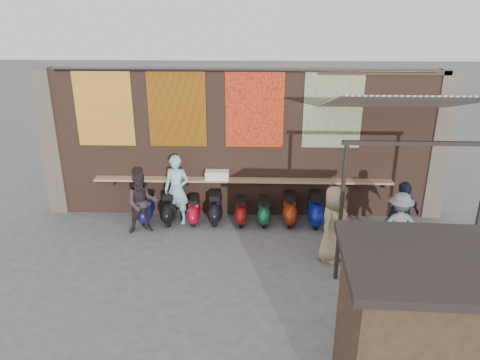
{
  "coord_description": "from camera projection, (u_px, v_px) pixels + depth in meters",
  "views": [
    {
      "loc": [
        0.3,
        -9.32,
        5.75
      ],
      "look_at": [
        -0.03,
        1.2,
        1.56
      ],
      "focal_mm": 35.0,
      "sensor_mm": 36.0,
      "label": 1
    }
  ],
  "objects": [
    {
      "name": "shopper_grey",
      "position": [
        398.0,
        225.0,
        10.76
      ],
      "size": [
        1.04,
        0.6,
        1.61
      ],
      "primitive_type": "imported",
      "rotation": [
        0.0,
        0.0,
        3.15
      ],
      "color": "slate",
      "rests_on": "ground"
    },
    {
      "name": "scooter_stool_3",
      "position": [
        215.0,
        208.0,
        12.56
      ],
      "size": [
        0.38,
        0.85,
        0.81
      ],
      "primitive_type": null,
      "color": "black",
      "rests_on": "ground"
    },
    {
      "name": "brick_wall",
      "position": [
        243.0,
        144.0,
        12.56
      ],
      "size": [
        10.0,
        0.4,
        4.0
      ],
      "primitive_type": "cube",
      "color": "brown",
      "rests_on": "ground"
    },
    {
      "name": "diner_right",
      "position": [
        142.0,
        203.0,
        11.87
      ],
      "size": [
        0.93,
        0.82,
        1.63
      ],
      "primitive_type": "imported",
      "rotation": [
        0.0,
        0.0,
        0.28
      ],
      "color": "#2F242A",
      "rests_on": "ground"
    },
    {
      "name": "shopper_tan",
      "position": [
        333.0,
        224.0,
        10.58
      ],
      "size": [
        0.98,
        1.06,
        1.81
      ],
      "primitive_type": "imported",
      "rotation": [
        0.0,
        0.0,
        0.96
      ],
      "color": "#95885F",
      "rests_on": "ground"
    },
    {
      "name": "diner_left",
      "position": [
        177.0,
        190.0,
        12.35
      ],
      "size": [
        0.76,
        0.57,
        1.88
      ],
      "primitive_type": "imported",
      "rotation": [
        0.0,
        0.0,
        -0.19
      ],
      "color": "#8BBBCB",
      "rests_on": "ground"
    },
    {
      "name": "tapestry_redgold",
      "position": [
        104.0,
        108.0,
        12.09
      ],
      "size": [
        1.5,
        0.02,
        2.0
      ],
      "primitive_type": "cube",
      "color": "#9D2F16",
      "rests_on": "brick_wall"
    },
    {
      "name": "hang_rail",
      "position": [
        243.0,
        71.0,
        11.61
      ],
      "size": [
        9.5,
        0.06,
        0.06
      ],
      "primitive_type": "cylinder",
      "rotation": [
        0.0,
        1.57,
        0.0
      ],
      "color": "black",
      "rests_on": "brick_wall"
    },
    {
      "name": "market_stall",
      "position": [
        428.0,
        342.0,
        6.51
      ],
      "size": [
        2.37,
        1.82,
        2.48
      ],
      "primitive_type": "cube",
      "rotation": [
        0.0,
        0.0,
        -0.04
      ],
      "color": "black",
      "rests_on": "ground"
    },
    {
      "name": "stall_shelf",
      "position": [
        408.0,
        321.0,
        7.46
      ],
      "size": [
        1.9,
        0.18,
        0.06
      ],
      "primitive_type": "cube",
      "rotation": [
        0.0,
        0.0,
        -0.04
      ],
      "color": "#473321",
      "rests_on": "market_stall"
    },
    {
      "name": "stall_sign",
      "position": [
        416.0,
        273.0,
        7.13
      ],
      "size": [
        1.2,
        0.09,
        0.5
      ],
      "primitive_type": "cube",
      "rotation": [
        0.0,
        0.0,
        -0.04
      ],
      "color": "gold",
      "rests_on": "market_stall"
    },
    {
      "name": "scooter_stool_2",
      "position": [
        194.0,
        210.0,
        12.54
      ],
      "size": [
        0.33,
        0.73,
        0.7
      ],
      "primitive_type": null,
      "color": "#B00D22",
      "rests_on": "ground"
    },
    {
      "name": "tapestry_sun",
      "position": [
        177.0,
        109.0,
        12.03
      ],
      "size": [
        1.5,
        0.02,
        2.0
      ],
      "primitive_type": "cube",
      "color": "orange",
      "rests_on": "brick_wall"
    },
    {
      "name": "tapestry_orange",
      "position": [
        255.0,
        109.0,
        11.97
      ],
      "size": [
        1.5,
        0.02,
        2.0
      ],
      "primitive_type": "cube",
      "color": "#E2461C",
      "rests_on": "brick_wall"
    },
    {
      "name": "pier_left",
      "position": [
        52.0,
        142.0,
        12.71
      ],
      "size": [
        0.5,
        0.5,
        4.0
      ],
      "primitive_type": "cube",
      "color": "#4C4238",
      "rests_on": "ground"
    },
    {
      "name": "awning_canvas",
      "position": [
        401.0,
        102.0,
        10.21
      ],
      "size": [
        3.2,
        3.28,
        0.97
      ],
      "primitive_type": "cube",
      "rotation": [
        -0.28,
        0.0,
        0.0
      ],
      "color": "beige",
      "rests_on": "brick_wall"
    },
    {
      "name": "pier_right",
      "position": [
        439.0,
        146.0,
        12.4
      ],
      "size": [
        0.5,
        0.5,
        4.0
      ],
      "primitive_type": "cube",
      "color": "#4C4238",
      "rests_on": "ground"
    },
    {
      "name": "tapestry_multi",
      "position": [
        333.0,
        110.0,
        11.92
      ],
      "size": [
        1.5,
        0.02,
        2.0
      ],
      "primitive_type": "cube",
      "color": "#2A489B",
      "rests_on": "brick_wall"
    },
    {
      "name": "shelf_box",
      "position": [
        217.0,
        175.0,
        12.49
      ],
      "size": [
        0.62,
        0.29,
        0.25
      ],
      "primitive_type": "cube",
      "color": "white",
      "rests_on": "eating_counter"
    },
    {
      "name": "awning_header",
      "position": [
        420.0,
        143.0,
        8.99
      ],
      "size": [
        3.0,
        0.08,
        0.08
      ],
      "primitive_type": "cube",
      "color": "black",
      "rests_on": "awning_post_left"
    },
    {
      "name": "scooter_stool_0",
      "position": [
        146.0,
        208.0,
        12.58
      ],
      "size": [
        0.37,
        0.81,
        0.77
      ],
      "primitive_type": null,
      "color": "navy",
      "rests_on": "ground"
    },
    {
      "name": "awning_post_left",
      "position": [
        341.0,
        214.0,
        9.6
      ],
      "size": [
        0.09,
        0.09,
        3.1
      ],
      "primitive_type": "cylinder",
      "color": "black",
      "rests_on": "ground"
    },
    {
      "name": "awning_post_right",
      "position": [
        479.0,
        216.0,
        9.52
      ],
      "size": [
        0.09,
        0.09,
        3.1
      ],
      "primitive_type": "cylinder",
      "color": "black",
      "rests_on": "ground"
    },
    {
      "name": "stall_roof",
      "position": [
        443.0,
        262.0,
        6.03
      ],
      "size": [
        2.65,
        2.09,
        0.12
      ],
      "primitive_type": "cube",
      "rotation": [
        0.0,
        0.0,
        -0.04
      ],
      "color": "black",
      "rests_on": "market_stall"
    },
    {
      "name": "ground",
      "position": [
        240.0,
        262.0,
        10.79
      ],
      "size": [
        70.0,
        70.0,
        0.0
      ],
      "primitive_type": "plane",
      "color": "#474749",
      "rests_on": "ground"
    },
    {
      "name": "scooter_stool_6",
      "position": [
        289.0,
        209.0,
        12.48
      ],
      "size": [
        0.38,
        0.85,
        0.81
      ],
      "primitive_type": null,
      "color": "maroon",
      "rests_on": "ground"
    },
    {
      "name": "awning_ledger",
      "position": [
        384.0,
        72.0,
        11.54
      ],
      "size": [
        3.3,
        0.08,
        0.12
      ],
      "primitive_type": "cube",
      "color": "#33261C",
      "rests_on": "brick_wall"
    },
    {
      "name": "eating_counter",
      "position": [
        243.0,
        180.0,
        12.55
      ],
      "size": [
        8.0,
        0.32,
        0.05
      ],
      "primitive_type": "cube",
      "color": "#9E7A51",
      "rests_on": "brick_wall"
    },
    {
      "name": "shopper_navy",
      "position": [
        402.0,
        217.0,
        10.93
      ],
      "size": [
        1.12,
        0.92,
        1.79
      ],
      "primitive_type": "imported",
      "rotation": [
        0.0,
        0.0,
        3.69
      ],
      "color": "black",
      "rests_on": "ground"
    },
    {
      "name": "scooter_stool_7",
      "position": [
        315.0,
        210.0,
        12.41
      ],
      "size": [
        0.4,
        0.9,
        0.85
      ],
      "primitive_type": null,
      "color": "navy",
      "rests_on": "ground"
    },
    {
      "name": "scooter_stool_1",
      "position": [
        170.0,
        207.0,
        12.55
      ],
      "size": [
        0.4,
        0.88,
        0.84
      ],
      "primitive_type": null,
      "color": "black",
      "rests_on": "ground"
    },
    {
      "name": "scooter_stool_5",
      "position": [
        264.0,
        211.0,
        12.48
      ],
      "size": [
        0.33,
        0.74,
        0.7
      ],
      "primitive_type": null,
      "color": "#165A38",
      "rests_on": "ground"
    },
    {
      "name": "scooter_stool_4",
      "position": [
        241.0,
        211.0,
        12.48
      ],
      "size": [
        0.33,
        0.73,
        0.69
      ],
      "primitive_type": null,
      "color": "maroon",
      "rests_on": "ground"
    }
  ]
}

